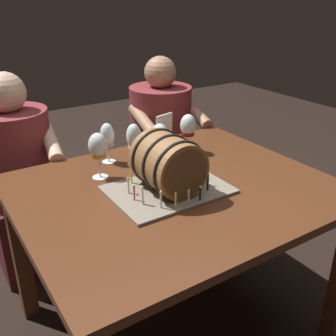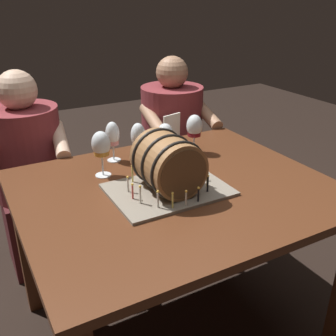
{
  "view_description": "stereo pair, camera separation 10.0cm",
  "coord_description": "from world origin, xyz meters",
  "px_view_note": "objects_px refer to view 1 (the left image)",
  "views": [
    {
      "loc": [
        -0.8,
        -1.18,
        1.48
      ],
      "look_at": [
        -0.05,
        -0.02,
        0.85
      ],
      "focal_mm": 41.97,
      "sensor_mm": 36.0,
      "label": 1
    },
    {
      "loc": [
        -0.71,
        -1.23,
        1.48
      ],
      "look_at": [
        -0.05,
        -0.02,
        0.85
      ],
      "focal_mm": 41.97,
      "sensor_mm": 36.0,
      "label": 2
    }
  ],
  "objects_px": {
    "barrel_cake": "(168,166)",
    "wine_glass_rose": "(107,137)",
    "wine_glass_empty": "(160,135)",
    "person_seated_left": "(21,184)",
    "wine_glass_red": "(188,127)",
    "person_seated_right": "(161,150)",
    "dining_table": "(175,209)",
    "menu_card": "(164,130)",
    "wine_glass_amber": "(98,148)",
    "wine_glass_white": "(134,138)"
  },
  "relations": [
    {
      "from": "barrel_cake",
      "to": "wine_glass_rose",
      "type": "height_order",
      "value": "barrel_cake"
    },
    {
      "from": "barrel_cake",
      "to": "wine_glass_empty",
      "type": "xyz_separation_m",
      "value": [
        0.15,
        0.31,
        0.01
      ]
    },
    {
      "from": "person_seated_left",
      "to": "wine_glass_red",
      "type": "bearing_deg",
      "value": -37.33
    },
    {
      "from": "barrel_cake",
      "to": "wine_glass_empty",
      "type": "relative_size",
      "value": 2.71
    },
    {
      "from": "person_seated_left",
      "to": "person_seated_right",
      "type": "bearing_deg",
      "value": 0.0
    },
    {
      "from": "wine_glass_empty",
      "to": "wine_glass_rose",
      "type": "xyz_separation_m",
      "value": [
        -0.23,
        0.08,
        0.01
      ]
    },
    {
      "from": "dining_table",
      "to": "wine_glass_red",
      "type": "bearing_deg",
      "value": 47.15
    },
    {
      "from": "wine_glass_rose",
      "to": "person_seated_left",
      "type": "height_order",
      "value": "person_seated_left"
    },
    {
      "from": "person_seated_right",
      "to": "dining_table",
      "type": "bearing_deg",
      "value": -118.31
    },
    {
      "from": "barrel_cake",
      "to": "wine_glass_red",
      "type": "relative_size",
      "value": 2.4
    },
    {
      "from": "dining_table",
      "to": "person_seated_right",
      "type": "distance_m",
      "value": 0.94
    },
    {
      "from": "wine_glass_rose",
      "to": "menu_card",
      "type": "relative_size",
      "value": 1.18
    },
    {
      "from": "wine_glass_amber",
      "to": "wine_glass_white",
      "type": "bearing_deg",
      "value": 12.37
    },
    {
      "from": "wine_glass_red",
      "to": "wine_glass_rose",
      "type": "relative_size",
      "value": 1.01
    },
    {
      "from": "wine_glass_amber",
      "to": "person_seated_left",
      "type": "height_order",
      "value": "person_seated_left"
    },
    {
      "from": "barrel_cake",
      "to": "wine_glass_red",
      "type": "distance_m",
      "value": 0.43
    },
    {
      "from": "wine_glass_white",
      "to": "wine_glass_rose",
      "type": "relative_size",
      "value": 1.03
    },
    {
      "from": "menu_card",
      "to": "person_seated_left",
      "type": "relative_size",
      "value": 0.14
    },
    {
      "from": "menu_card",
      "to": "person_seated_left",
      "type": "bearing_deg",
      "value": 136.19
    },
    {
      "from": "wine_glass_red",
      "to": "person_seated_left",
      "type": "bearing_deg",
      "value": 142.67
    },
    {
      "from": "menu_card",
      "to": "wine_glass_rose",
      "type": "bearing_deg",
      "value": 176.03
    },
    {
      "from": "wine_glass_red",
      "to": "wine_glass_white",
      "type": "distance_m",
      "value": 0.3
    },
    {
      "from": "wine_glass_amber",
      "to": "person_seated_left",
      "type": "distance_m",
      "value": 0.71
    },
    {
      "from": "menu_card",
      "to": "wine_glass_red",
      "type": "bearing_deg",
      "value": -87.39
    },
    {
      "from": "barrel_cake",
      "to": "person_seated_right",
      "type": "height_order",
      "value": "person_seated_right"
    },
    {
      "from": "wine_glass_white",
      "to": "person_seated_left",
      "type": "distance_m",
      "value": 0.76
    },
    {
      "from": "dining_table",
      "to": "wine_glass_rose",
      "type": "distance_m",
      "value": 0.46
    },
    {
      "from": "wine_glass_amber",
      "to": "menu_card",
      "type": "xyz_separation_m",
      "value": [
        0.44,
        0.19,
        -0.06
      ]
    },
    {
      "from": "dining_table",
      "to": "barrel_cake",
      "type": "distance_m",
      "value": 0.22
    },
    {
      "from": "wine_glass_empty",
      "to": "person_seated_left",
      "type": "height_order",
      "value": "person_seated_left"
    },
    {
      "from": "wine_glass_white",
      "to": "person_seated_right",
      "type": "xyz_separation_m",
      "value": [
        0.48,
        0.54,
        -0.34
      ]
    },
    {
      "from": "wine_glass_white",
      "to": "menu_card",
      "type": "relative_size",
      "value": 1.22
    },
    {
      "from": "menu_card",
      "to": "dining_table",
      "type": "bearing_deg",
      "value": -130.4
    },
    {
      "from": "wine_glass_empty",
      "to": "wine_glass_amber",
      "type": "bearing_deg",
      "value": -171.47
    },
    {
      "from": "wine_glass_empty",
      "to": "person_seated_left",
      "type": "bearing_deg",
      "value": 136.11
    },
    {
      "from": "wine_glass_white",
      "to": "person_seated_left",
      "type": "height_order",
      "value": "person_seated_left"
    },
    {
      "from": "dining_table",
      "to": "wine_glass_amber",
      "type": "xyz_separation_m",
      "value": [
        -0.22,
        0.24,
        0.24
      ]
    },
    {
      "from": "dining_table",
      "to": "wine_glass_amber",
      "type": "height_order",
      "value": "wine_glass_amber"
    },
    {
      "from": "dining_table",
      "to": "barrel_cake",
      "type": "xyz_separation_m",
      "value": [
        -0.05,
        -0.02,
        0.21
      ]
    },
    {
      "from": "dining_table",
      "to": "person_seated_right",
      "type": "xyz_separation_m",
      "value": [
        0.44,
        0.82,
        -0.1
      ]
    },
    {
      "from": "wine_glass_rose",
      "to": "person_seated_right",
      "type": "relative_size",
      "value": 0.17
    },
    {
      "from": "barrel_cake",
      "to": "person_seated_right",
      "type": "distance_m",
      "value": 1.02
    },
    {
      "from": "wine_glass_red",
      "to": "wine_glass_amber",
      "type": "relative_size",
      "value": 0.95
    },
    {
      "from": "barrel_cake",
      "to": "menu_card",
      "type": "height_order",
      "value": "barrel_cake"
    },
    {
      "from": "wine_glass_red",
      "to": "wine_glass_amber",
      "type": "height_order",
      "value": "wine_glass_amber"
    },
    {
      "from": "wine_glass_rose",
      "to": "person_seated_right",
      "type": "xyz_separation_m",
      "value": [
        0.56,
        0.45,
        -0.33
      ]
    },
    {
      "from": "wine_glass_empty",
      "to": "wine_glass_white",
      "type": "xyz_separation_m",
      "value": [
        -0.14,
        -0.01,
        0.01
      ]
    },
    {
      "from": "menu_card",
      "to": "person_seated_left",
      "type": "height_order",
      "value": "person_seated_left"
    },
    {
      "from": "wine_glass_amber",
      "to": "person_seated_left",
      "type": "xyz_separation_m",
      "value": [
        -0.22,
        0.58,
        -0.35
      ]
    },
    {
      "from": "wine_glass_red",
      "to": "menu_card",
      "type": "relative_size",
      "value": 1.19
    }
  ]
}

